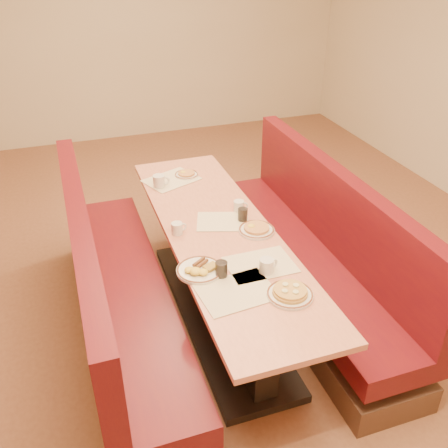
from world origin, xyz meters
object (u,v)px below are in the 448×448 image
object	(u,v)px
booth_left	(117,298)
pancake_plate	(290,293)
diner_table	(220,275)
booth_right	(312,258)
coffee_mug_a	(267,266)
coffee_mug_b	(177,228)
coffee_mug_d	(159,181)
coffee_mug_c	(239,206)
soda_tumbler_near	(221,269)
eggs_plate	(200,270)
soda_tumbler_mid	(243,215)

from	to	relation	value
booth_left	pancake_plate	distance (m)	1.25
diner_table	booth_right	distance (m)	0.73
pancake_plate	coffee_mug_a	xyz separation A→B (m)	(-0.03, 0.25, 0.03)
booth_left	coffee_mug_a	size ratio (longest dim) A/B	20.87
booth_right	coffee_mug_b	world-z (taller)	booth_right
booth_left	coffee_mug_d	distance (m)	1.02
coffee_mug_c	soda_tumbler_near	size ratio (longest dim) A/B	1.07
eggs_plate	coffee_mug_b	world-z (taller)	coffee_mug_b
pancake_plate	coffee_mug_c	size ratio (longest dim) A/B	2.47
coffee_mug_a	coffee_mug_c	world-z (taller)	coffee_mug_a
coffee_mug_a	coffee_mug_b	distance (m)	0.71
eggs_plate	soda_tumbler_near	xyz separation A→B (m)	(0.11, -0.08, 0.03)
diner_table	coffee_mug_b	xyz separation A→B (m)	(-0.28, 0.05, 0.42)
eggs_plate	soda_tumbler_mid	size ratio (longest dim) A/B	2.96
booth_right	coffee_mug_c	world-z (taller)	booth_right
coffee_mug_b	soda_tumbler_mid	size ratio (longest dim) A/B	1.14
coffee_mug_a	diner_table	bearing A→B (deg)	89.91
coffee_mug_d	soda_tumbler_near	world-z (taller)	same
diner_table	booth_left	size ratio (longest dim) A/B	1.00
booth_left	coffee_mug_d	bearing A→B (deg)	57.31
booth_right	coffee_mug_b	bearing A→B (deg)	177.17
coffee_mug_d	booth_right	bearing A→B (deg)	-29.98
diner_table	soda_tumbler_mid	xyz separation A→B (m)	(0.19, 0.07, 0.42)
coffee_mug_a	soda_tumbler_mid	size ratio (longest dim) A/B	1.28
booth_right	soda_tumbler_near	size ratio (longest dim) A/B	25.46
pancake_plate	coffee_mug_d	world-z (taller)	coffee_mug_d
diner_table	pancake_plate	xyz separation A→B (m)	(0.15, -0.79, 0.40)
coffee_mug_b	soda_tumbler_near	size ratio (longest dim) A/B	1.09
eggs_plate	coffee_mug_a	bearing A→B (deg)	-19.27
booth_right	coffee_mug_d	xyz separation A→B (m)	(-0.97, 0.77, 0.44)
diner_table	booth_left	xyz separation A→B (m)	(-0.73, 0.00, -0.01)
booth_right	coffee_mug_d	distance (m)	1.31
soda_tumbler_near	coffee_mug_b	bearing A→B (deg)	102.74
coffee_mug_c	pancake_plate	bearing A→B (deg)	-79.60
eggs_plate	coffee_mug_c	world-z (taller)	coffee_mug_c
coffee_mug_d	eggs_plate	bearing A→B (deg)	-82.64
coffee_mug_c	soda_tumbler_mid	size ratio (longest dim) A/B	1.12
eggs_plate	coffee_mug_a	size ratio (longest dim) A/B	2.31
eggs_plate	coffee_mug_b	bearing A→B (deg)	91.83
pancake_plate	coffee_mug_d	size ratio (longest dim) A/B	2.00
pancake_plate	eggs_plate	xyz separation A→B (m)	(-0.41, 0.38, -0.00)
coffee_mug_b	coffee_mug_d	world-z (taller)	coffee_mug_d
eggs_plate	coffee_mug_c	distance (m)	0.78
coffee_mug_a	coffee_mug_b	size ratio (longest dim) A/B	1.12
pancake_plate	coffee_mug_b	distance (m)	0.94
coffee_mug_c	coffee_mug_d	bearing A→B (deg)	143.33
diner_table	soda_tumbler_mid	world-z (taller)	soda_tumbler_mid
pancake_plate	coffee_mug_b	xyz separation A→B (m)	(-0.42, 0.84, 0.02)
booth_left	soda_tumbler_near	size ratio (longest dim) A/B	25.46
diner_table	coffee_mug_c	world-z (taller)	coffee_mug_c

